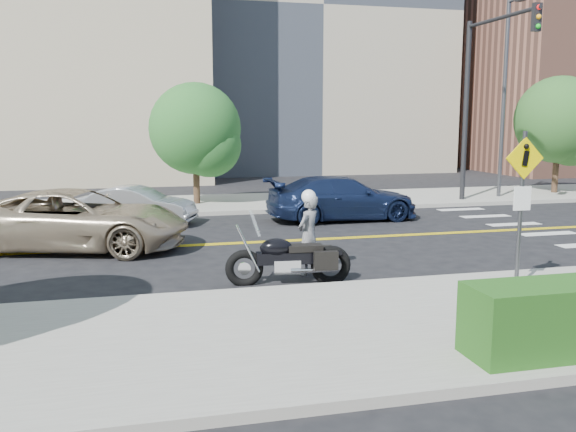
# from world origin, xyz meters

# --- Properties ---
(ground_plane) EXTENTS (120.00, 120.00, 0.00)m
(ground_plane) POSITION_xyz_m (0.00, 0.00, 0.00)
(ground_plane) COLOR black
(ground_plane) RESTS_ON ground
(sidewalk_near) EXTENTS (60.00, 5.00, 0.15)m
(sidewalk_near) POSITION_xyz_m (0.00, -7.50, 0.07)
(sidewalk_near) COLOR #9E9B91
(sidewalk_near) RESTS_ON ground_plane
(sidewalk_far) EXTENTS (60.00, 5.00, 0.15)m
(sidewalk_far) POSITION_xyz_m (0.00, 7.50, 0.07)
(sidewalk_far) COLOR #9E9B91
(sidewalk_far) RESTS_ON ground_plane
(building_mid) EXTENTS (18.00, 14.00, 20.00)m
(building_mid) POSITION_xyz_m (8.00, 26.00, 10.00)
(building_mid) COLOR #A39984
(building_mid) RESTS_ON ground_plane
(building_right) EXTENTS (14.00, 12.00, 12.00)m
(building_right) POSITION_xyz_m (26.00, 20.00, 6.00)
(building_right) COLOR #8C5947
(building_right) RESTS_ON ground_plane
(lamp_post) EXTENTS (0.16, 0.16, 8.00)m
(lamp_post) POSITION_xyz_m (12.00, 6.50, 4.15)
(lamp_post) COLOR #4C4C51
(lamp_post) RESTS_ON sidewalk_far
(traffic_light) EXTENTS (0.28, 4.50, 7.00)m
(traffic_light) POSITION_xyz_m (10.00, 5.08, 4.67)
(traffic_light) COLOR black
(traffic_light) RESTS_ON sidewalk_far
(pedestrian_sign) EXTENTS (0.78, 0.08, 3.00)m
(pedestrian_sign) POSITION_xyz_m (4.20, -6.31, 1.96)
(pedestrian_sign) COLOR #4C4C51
(pedestrian_sign) RESTS_ON sidewalk_near
(motorcyclist) EXTENTS (0.76, 0.75, 1.87)m
(motorcyclist) POSITION_xyz_m (0.79, -3.72, 0.93)
(motorcyclist) COLOR #AFB0B4
(motorcyclist) RESTS_ON ground
(motorcycle) EXTENTS (2.58, 1.00, 1.53)m
(motorcycle) POSITION_xyz_m (0.20, -4.37, 0.77)
(motorcycle) COLOR black
(motorcycle) RESTS_ON ground
(suv) EXTENTS (6.19, 4.13, 1.58)m
(suv) POSITION_xyz_m (-4.35, 0.16, 0.79)
(suv) COLOR tan
(suv) RESTS_ON ground
(parked_car_silver) EXTENTS (3.95, 2.57, 1.23)m
(parked_car_silver) POSITION_xyz_m (-2.87, 3.78, 0.61)
(parked_car_silver) COLOR #A6A9AE
(parked_car_silver) RESTS_ON ground
(parked_car_blue) EXTENTS (5.15, 2.18, 1.48)m
(parked_car_blue) POSITION_xyz_m (3.86, 3.07, 0.74)
(parked_car_blue) COLOR #19264C
(parked_car_blue) RESTS_ON ground
(tree_far_a) EXTENTS (3.48, 3.48, 4.76)m
(tree_far_a) POSITION_xyz_m (-0.63, 7.30, 3.01)
(tree_far_a) COLOR #382619
(tree_far_a) RESTS_ON ground
(tree_far_b) EXTENTS (3.80, 3.80, 5.25)m
(tree_far_b) POSITION_xyz_m (15.22, 7.16, 3.35)
(tree_far_b) COLOR #382619
(tree_far_b) RESTS_ON ground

